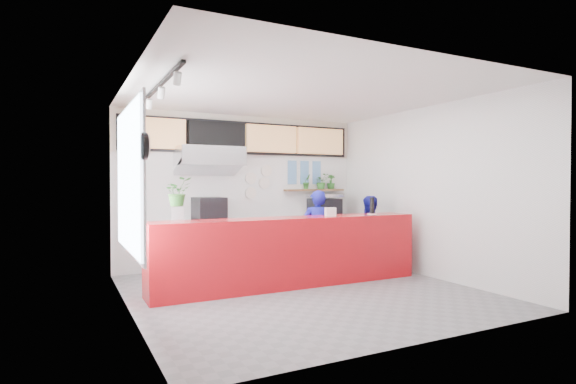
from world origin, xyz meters
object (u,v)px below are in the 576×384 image
object	(u,v)px
staff_right	(368,233)
pepper_mill	(372,205)
staff_center	(317,232)
service_counter	(291,252)
panini_oven	(209,210)
espresso_machine	(324,209)

from	to	relation	value
staff_right	pepper_mill	xyz separation A→B (m)	(-0.33, -0.54, 0.55)
staff_center	pepper_mill	xyz separation A→B (m)	(0.71, -0.67, 0.50)
staff_center	pepper_mill	distance (m)	1.10
service_counter	pepper_mill	distance (m)	1.73
panini_oven	staff_center	world-z (taller)	staff_center
staff_center	staff_right	world-z (taller)	staff_center
service_counter	staff_center	xyz separation A→B (m)	(0.87, 0.63, 0.21)
panini_oven	pepper_mill	distance (m)	3.00
espresso_machine	panini_oven	bearing A→B (deg)	-169.59
espresso_machine	pepper_mill	world-z (taller)	pepper_mill
service_counter	staff_right	xyz separation A→B (m)	(1.91, 0.51, 0.15)
staff_center	pepper_mill	world-z (taller)	staff_center
service_counter	pepper_mill	xyz separation A→B (m)	(1.58, -0.04, 0.71)
espresso_machine	service_counter	bearing A→B (deg)	-123.43
espresso_machine	staff_right	distance (m)	1.37
service_counter	espresso_machine	xyz separation A→B (m)	(1.73, 1.80, 0.56)
staff_center	panini_oven	bearing A→B (deg)	-11.12
pepper_mill	staff_right	bearing A→B (deg)	58.46
panini_oven	espresso_machine	world-z (taller)	panini_oven
service_counter	espresso_machine	size ratio (longest dim) A/B	6.99
espresso_machine	pepper_mill	distance (m)	1.85
espresso_machine	staff_center	xyz separation A→B (m)	(-0.86, -1.17, -0.35)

